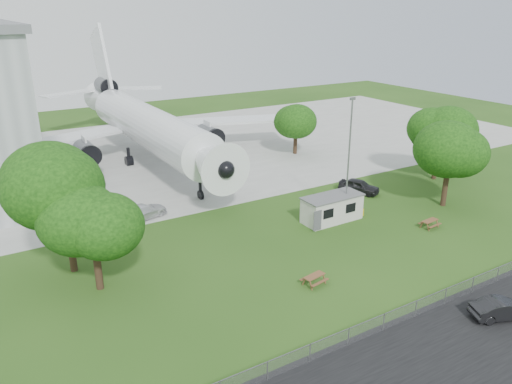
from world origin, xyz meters
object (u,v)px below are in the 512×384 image
picnic_east (429,227)px  car_centre_sedan (502,309)px  picnic_west (314,284)px  airliner (144,123)px  site_cabin (332,208)px

picnic_east → car_centre_sedan: bearing=-126.9°
picnic_west → car_centre_sedan: 13.08m
airliner → car_centre_sedan: airliner is taller
site_cabin → picnic_east: site_cabin is taller
picnic_west → car_centre_sedan: (8.23, -10.14, 0.71)m
picnic_west → car_centre_sedan: bearing=-60.8°
airliner → picnic_west: (-0.30, -38.34, -5.27)m
picnic_east → car_centre_sedan: 14.94m
airliner → picnic_west: airliner is taller
car_centre_sedan → picnic_east: bearing=-9.6°
picnic_west → picnic_east: 16.14m
car_centre_sedan → airliner: bearing=30.7°
site_cabin → car_centre_sedan: site_cabin is taller
picnic_east → car_centre_sedan: car_centre_sedan is taller
car_centre_sedan → picnic_west: bearing=60.5°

